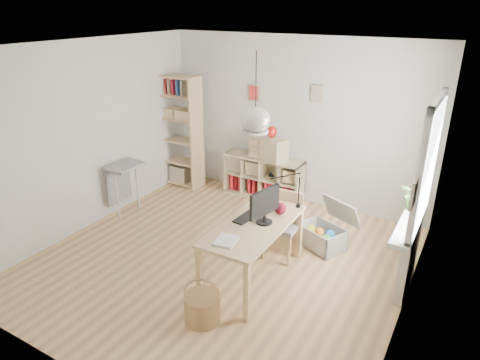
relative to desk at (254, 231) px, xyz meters
The scene contains 20 objects.
ground 0.87m from the desk, 164.74° to the left, with size 4.50×4.50×0.00m, color tan.
room_shell 1.34m from the desk, 164.74° to the left, with size 4.50×4.50×4.50m.
window_unit 2.04m from the desk, 24.12° to the left, with size 0.07×1.16×1.46m.
radiator 1.82m from the desk, 24.58° to the left, with size 0.10×0.80×0.80m, color white.
windowsill 1.77m from the desk, 25.25° to the left, with size 0.22×1.20×0.06m, color white.
desk is the anchor object (origin of this frame).
cube_shelf 2.48m from the desk, 114.61° to the left, with size 1.40×0.38×0.72m.
tall_bookshelf 3.27m from the desk, 142.99° to the left, with size 0.80×0.38×2.00m.
side_table 2.64m from the desk, 169.06° to the left, with size 0.40×0.55×0.85m.
chair 0.71m from the desk, 83.84° to the left, with size 0.45×0.45×0.87m.
wicker_basket 1.06m from the desk, 96.16° to the right, with size 0.38×0.38×0.53m.
storage_chest 1.34m from the desk, 66.98° to the left, with size 0.82×0.86×0.63m.
monitor 0.36m from the desk, 45.72° to the left, with size 0.19×0.48×0.42m.
keyboard 0.21m from the desk, 149.33° to the left, with size 0.15×0.39×0.02m, color black.
task_lamp 0.73m from the desk, 83.35° to the left, with size 0.41×0.15×0.43m.
yarn_ball 0.45m from the desk, 67.66° to the left, with size 0.15×0.15×0.15m, color #490913.
paper_tray 0.52m from the desk, 97.97° to the right, with size 0.22×0.27×0.03m, color white.
drawer_chest 2.39m from the desk, 112.68° to the left, with size 0.65×0.30×0.37m, color #D2BD8A.
red_vase 2.41m from the desk, 111.41° to the left, with size 0.16×0.16×0.19m, color maroon.
potted_plant 1.95m from the desk, 35.02° to the left, with size 0.32×0.28×0.36m, color #336325.
Camera 1 is at (2.63, -4.04, 3.14)m, focal length 32.00 mm.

